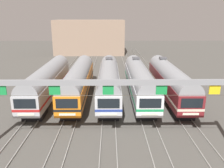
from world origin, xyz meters
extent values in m
plane|color=#4C4944|center=(0.00, 0.00, 0.00)|extent=(160.00, 160.00, 0.00)
cube|color=gray|center=(-9.34, 17.00, 0.07)|extent=(0.07, 70.00, 0.15)
cube|color=gray|center=(-7.91, 17.00, 0.07)|extent=(0.07, 70.00, 0.15)
cube|color=gray|center=(-5.03, 17.00, 0.07)|extent=(0.07, 70.00, 0.15)
cube|color=gray|center=(-3.59, 17.00, 0.07)|extent=(0.07, 70.00, 0.15)
cube|color=gray|center=(-0.72, 17.00, 0.07)|extent=(0.07, 70.00, 0.15)
cube|color=gray|center=(0.72, 17.00, 0.07)|extent=(0.07, 70.00, 0.15)
cube|color=gray|center=(3.59, 17.00, 0.07)|extent=(0.07, 70.00, 0.15)
cube|color=gray|center=(5.03, 17.00, 0.07)|extent=(0.07, 70.00, 0.15)
cube|color=gray|center=(7.91, 17.00, 0.07)|extent=(0.07, 70.00, 0.15)
cube|color=gray|center=(9.34, 17.00, 0.07)|extent=(0.07, 70.00, 0.15)
cube|color=#B2B5BA|center=(-8.62, 0.00, 2.23)|extent=(2.85, 18.00, 2.35)
cube|color=#B21E1E|center=(-8.62, 0.00, 1.87)|extent=(2.88, 18.02, 0.28)
cylinder|color=gray|center=(-8.62, 0.00, 3.40)|extent=(2.74, 17.64, 2.74)
cube|color=black|center=(-8.62, -9.02, 2.70)|extent=(2.28, 0.06, 1.03)
cube|color=silver|center=(-8.62, -9.02, 1.47)|extent=(1.71, 0.05, 0.24)
cube|color=black|center=(-8.62, -6.30, 0.53)|extent=(2.28, 2.60, 1.05)
cube|color=black|center=(-8.62, 6.30, 0.53)|extent=(2.28, 2.60, 1.05)
cube|color=orange|center=(-4.31, 0.00, 2.23)|extent=(2.85, 18.00, 2.35)
cube|color=black|center=(-4.31, 0.00, 1.87)|extent=(2.88, 18.02, 0.28)
cylinder|color=gray|center=(-4.31, 0.00, 3.40)|extent=(2.74, 17.64, 2.74)
cube|color=black|center=(-4.31, -9.02, 2.70)|extent=(2.28, 0.06, 1.03)
cube|color=silver|center=(-4.31, -9.02, 1.47)|extent=(1.71, 0.05, 0.24)
cube|color=black|center=(-4.31, -6.30, 0.53)|extent=(2.28, 2.60, 1.05)
cube|color=black|center=(-4.31, 6.30, 0.53)|extent=(2.28, 2.60, 1.05)
cube|color=silver|center=(0.00, 0.00, 2.23)|extent=(2.85, 18.00, 2.35)
cube|color=navy|center=(0.00, 0.00, 1.87)|extent=(2.88, 18.02, 0.28)
cylinder|color=gray|center=(0.00, 0.00, 3.40)|extent=(2.74, 17.64, 2.74)
cube|color=black|center=(0.00, -9.02, 2.70)|extent=(2.28, 0.06, 1.03)
cube|color=silver|center=(0.00, -9.02, 1.47)|extent=(1.71, 0.05, 0.24)
cube|color=black|center=(0.00, -6.30, 0.53)|extent=(2.28, 2.60, 1.05)
cube|color=black|center=(0.00, 6.30, 0.53)|extent=(2.28, 2.60, 1.05)
cube|color=#4C4C51|center=(0.00, 5.04, 4.95)|extent=(1.10, 1.10, 0.20)
cube|color=white|center=(4.31, 0.00, 2.23)|extent=(2.85, 18.00, 2.35)
cube|color=#198C4C|center=(4.31, 0.00, 1.87)|extent=(2.88, 18.02, 0.28)
cylinder|color=gray|center=(4.31, 0.00, 3.40)|extent=(2.74, 17.64, 2.74)
cube|color=black|center=(4.31, -9.02, 2.70)|extent=(2.28, 0.06, 1.03)
cube|color=silver|center=(4.31, -9.02, 1.47)|extent=(1.71, 0.05, 0.24)
cube|color=black|center=(4.31, -6.30, 0.53)|extent=(2.28, 2.60, 1.05)
cube|color=black|center=(4.31, 6.30, 0.53)|extent=(2.28, 2.60, 1.05)
cube|color=#4C4C51|center=(4.31, 5.04, 4.95)|extent=(1.10, 1.10, 0.20)
cube|color=maroon|center=(8.62, 0.00, 2.23)|extent=(2.85, 18.00, 2.35)
cube|color=beige|center=(8.62, 0.00, 1.87)|extent=(2.88, 18.02, 0.28)
cylinder|color=gray|center=(8.62, 0.00, 3.40)|extent=(2.74, 17.64, 2.74)
cube|color=black|center=(8.62, -9.02, 2.70)|extent=(2.28, 0.06, 1.03)
cube|color=silver|center=(8.62, -9.02, 1.47)|extent=(1.71, 0.05, 0.24)
cube|color=black|center=(8.62, -6.30, 0.53)|extent=(2.28, 2.60, 1.05)
cube|color=black|center=(8.62, 6.30, 0.53)|extent=(2.28, 2.60, 1.05)
cube|color=#4C4C51|center=(8.62, 5.04, 4.95)|extent=(1.10, 1.10, 0.20)
cube|color=gray|center=(0.00, -13.50, 6.25)|extent=(22.05, 0.32, 0.44)
cube|color=#198C3F|center=(-8.62, -13.50, 5.63)|extent=(0.90, 0.08, 0.80)
cube|color=#198C3F|center=(-4.31, -13.50, 5.63)|extent=(0.90, 0.08, 0.80)
cube|color=#198C3F|center=(0.00, -13.50, 5.63)|extent=(0.90, 0.08, 0.80)
cube|color=#198C3F|center=(4.31, -13.50, 5.63)|extent=(0.90, 0.08, 0.80)
cube|color=yellow|center=(8.62, -13.50, 5.63)|extent=(0.90, 0.08, 0.80)
cylinder|color=#3F382D|center=(0.00, -13.50, 5.15)|extent=(22.05, 0.03, 0.03)
cube|color=gray|center=(-6.00, 40.88, 5.12)|extent=(20.92, 10.00, 10.23)
camera|label=1|loc=(0.14, -31.04, 11.33)|focal=36.73mm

